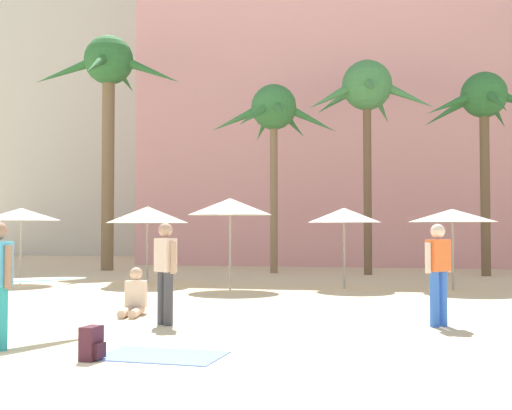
% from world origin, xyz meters
% --- Properties ---
extents(ground, '(120.00, 120.00, 0.00)m').
position_xyz_m(ground, '(0.00, 0.00, 0.00)').
color(ground, beige).
extents(hotel_pink, '(25.62, 10.32, 18.92)m').
position_xyz_m(hotel_pink, '(3.78, 28.04, 9.46)').
color(hotel_pink, pink).
rests_on(hotel_pink, ground).
extents(hotel_tower_gray, '(19.80, 8.92, 31.05)m').
position_xyz_m(hotel_tower_gray, '(-13.47, 36.64, 15.53)').
color(hotel_tower_gray, beige).
rests_on(hotel_tower_gray, ground).
extents(palm_tree_left, '(4.87, 4.78, 7.10)m').
position_xyz_m(palm_tree_left, '(-1.69, 18.48, 5.92)').
color(palm_tree_left, '#896B4C').
rests_on(palm_tree_left, ground).
extents(palm_tree_center, '(4.56, 4.77, 7.76)m').
position_xyz_m(palm_tree_center, '(1.80, 18.18, 6.52)').
color(palm_tree_center, brown).
rests_on(palm_tree_center, ground).
extents(palm_tree_right, '(6.04, 6.03, 9.44)m').
position_xyz_m(palm_tree_right, '(-8.48, 18.73, 7.63)').
color(palm_tree_right, brown).
rests_on(palm_tree_right, ground).
extents(palm_tree_far_right, '(4.60, 4.59, 7.18)m').
position_xyz_m(palm_tree_far_right, '(5.87, 18.40, 5.92)').
color(palm_tree_far_right, brown).
rests_on(palm_tree_far_right, ground).
extents(cafe_umbrella_0, '(2.35, 2.35, 2.17)m').
position_xyz_m(cafe_umbrella_0, '(4.29, 12.41, 1.99)').
color(cafe_umbrella_0, gray).
rests_on(cafe_umbrella_0, ground).
extents(cafe_umbrella_1, '(2.31, 2.31, 2.26)m').
position_xyz_m(cafe_umbrella_1, '(-8.15, 11.93, 2.07)').
color(cafe_umbrella_1, gray).
rests_on(cafe_umbrella_1, ground).
extents(cafe_umbrella_3, '(2.43, 2.43, 2.30)m').
position_xyz_m(cafe_umbrella_3, '(-4.35, 12.43, 2.05)').
color(cafe_umbrella_3, gray).
rests_on(cafe_umbrella_3, ground).
extents(cafe_umbrella_4, '(2.01, 2.01, 2.22)m').
position_xyz_m(cafe_umbrella_4, '(1.42, 12.32, 2.01)').
color(cafe_umbrella_4, gray).
rests_on(cafe_umbrella_4, ground).
extents(cafe_umbrella_5, '(2.30, 2.30, 2.47)m').
position_xyz_m(cafe_umbrella_5, '(-1.58, 11.41, 2.24)').
color(cafe_umbrella_5, gray).
rests_on(cafe_umbrella_5, ground).
extents(beach_towel, '(1.62, 1.07, 0.01)m').
position_xyz_m(beach_towel, '(-0.12, 2.06, 0.01)').
color(beach_towel, '#6684E0').
rests_on(beach_towel, ground).
extents(backpack, '(0.27, 0.32, 0.42)m').
position_xyz_m(backpack, '(-0.87, 1.63, 0.20)').
color(backpack, '#411D29').
rests_on(backpack, ground).
extents(person_mid_left, '(1.40, 2.69, 1.72)m').
position_xyz_m(person_mid_left, '(-2.44, 2.17, 0.92)').
color(person_mid_left, teal).
rests_on(person_mid_left, ground).
extents(person_far_left, '(0.48, 0.51, 1.71)m').
position_xyz_m(person_far_left, '(3.51, 5.50, 0.94)').
color(person_far_left, blue).
rests_on(person_far_left, ground).
extents(person_near_left, '(0.53, 0.45, 1.73)m').
position_xyz_m(person_near_left, '(-1.02, 4.72, 0.95)').
color(person_near_left, '#3D3D42').
rests_on(person_near_left, ground).
extents(person_mid_center, '(0.55, 1.00, 0.89)m').
position_xyz_m(person_mid_center, '(-2.07, 5.91, 0.30)').
color(person_mid_center, '#D1A889').
rests_on(person_mid_center, ground).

